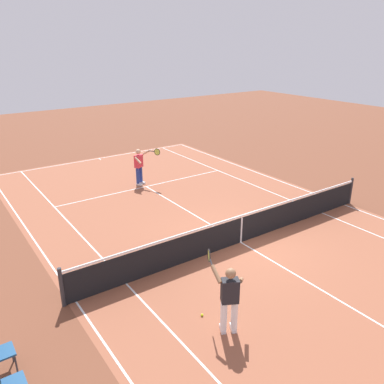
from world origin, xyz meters
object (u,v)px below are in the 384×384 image
tennis_net (241,229)px  spectator_chair_1 (7,384)px  tennis_ball (202,315)px  tennis_player_far (229,296)px  tennis_player_near (140,165)px

tennis_net → spectator_chair_1: tennis_net is taller
tennis_net → tennis_ball: bearing=125.3°
tennis_ball → tennis_player_far: bearing=-166.3°
tennis_net → tennis_ball: tennis_net is taller
tennis_net → tennis_player_far: tennis_player_far is taller
tennis_player_far → tennis_ball: bearing=13.7°
tennis_net → tennis_ball: 3.97m
tennis_player_far → spectator_chair_1: (0.70, 4.46, -0.41)m
tennis_player_near → tennis_ball: size_ratio=25.71×
tennis_player_far → spectator_chair_1: bearing=81.1°
tennis_net → tennis_player_near: 6.83m
tennis_player_far → tennis_player_near: bearing=-16.8°
tennis_ball → spectator_chair_1: 4.31m
tennis_player_near → tennis_ball: tennis_player_near is taller
tennis_net → tennis_ball: size_ratio=177.27×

